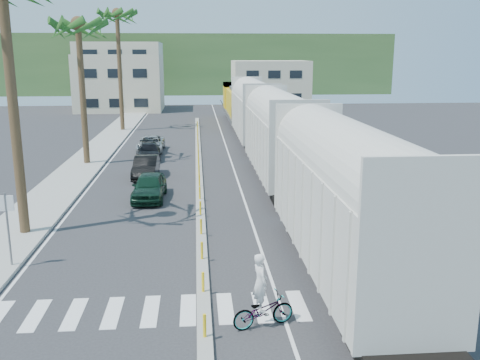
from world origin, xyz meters
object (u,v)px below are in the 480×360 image
Objects in this scene: street_sign at (7,219)px; car_second at (146,167)px; cyclist at (262,304)px; car_lead at (149,186)px.

car_second is (3.79, 15.25, -1.26)m from street_sign.
street_sign reaches higher than car_second.
street_sign is 10.54m from cyclist.
car_lead is at bearing -82.05° from car_second.
street_sign is 0.69× the size of car_second.
cyclist is at bearing -74.57° from car_second.
car_second is at bearing 76.04° from street_sign.
street_sign reaches higher than cyclist.
car_lead is 1.89× the size of cyclist.
street_sign is at bearing 43.13° from cyclist.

